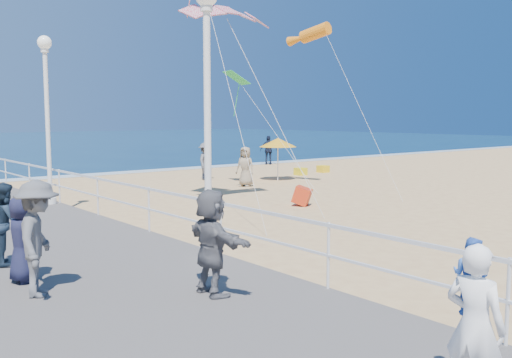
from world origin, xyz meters
TOP-DOWN VIEW (x-y plane):
  - ground at (0.00, 0.00)m, footprint 160.00×160.00m
  - surf_line at (0.00, 20.50)m, footprint 160.00×1.20m
  - boardwalk at (-7.50, 0.00)m, footprint 5.00×44.00m
  - railing at (-5.05, 0.00)m, footprint 0.05×42.00m
  - lamp_post_mid at (-5.35, 0.00)m, footprint 0.44×0.44m
  - lamp_post_far at (-5.35, 9.00)m, footprint 0.44×0.44m
  - woman_holding_toddler at (-6.76, -6.54)m, footprint 0.42×0.61m
  - toddler_held at (-6.61, -6.39)m, footprint 0.32×0.40m
  - spectator_2 at (-8.82, -0.40)m, footprint 1.14×1.36m
  - spectator_4 at (-8.78, 0.54)m, footprint 0.49×0.74m
  - spectator_5 at (-6.69, -2.06)m, footprint 0.58×1.59m
  - spectator_7 at (-8.65, 1.97)m, footprint 0.66×0.81m
  - beach_walker_a at (4.49, 14.67)m, footprint 1.39×1.33m
  - beach_walker_b at (12.98, 19.69)m, footprint 1.16×1.10m
  - beach_walker_c at (4.37, 11.23)m, footprint 0.90×1.05m
  - box_kite at (2.39, 5.39)m, footprint 0.85×0.90m
  - beach_umbrella at (7.14, 12.12)m, footprint 1.90×1.90m
  - beach_chair_left at (9.85, 13.31)m, footprint 0.55×0.55m
  - beach_chair_right at (11.91, 13.61)m, footprint 0.55×0.55m
  - kite_parafoil at (0.28, 7.02)m, footprint 3.44×0.94m
  - kite_windsock at (6.34, 8.76)m, footprint 0.96×2.40m
  - kite_diamond_green at (4.10, 11.52)m, footprint 1.21×1.32m

SIDE VIEW (x-z plane):
  - ground at x=0.00m, z-range 0.00..0.00m
  - surf_line at x=0.00m, z-range 0.01..0.05m
  - boardwalk at x=-7.50m, z-range 0.00..0.40m
  - beach_chair_left at x=9.85m, z-range 0.00..0.40m
  - beach_chair_right at x=11.91m, z-range 0.00..0.40m
  - box_kite at x=2.39m, z-range -0.07..0.67m
  - beach_walker_c at x=4.37m, z-range 0.00..1.82m
  - beach_walker_a at x=4.49m, z-range 0.00..1.90m
  - beach_walker_b at x=12.98m, z-range 0.00..1.93m
  - spectator_4 at x=-8.78m, z-range 0.40..1.87m
  - spectator_7 at x=-8.65m, z-range 0.40..1.96m
  - woman_holding_toddler at x=-6.76m, z-range 0.40..2.02m
  - spectator_5 at x=-6.69m, z-range 0.40..2.08m
  - railing at x=-5.05m, z-range 0.98..1.53m
  - spectator_2 at x=-8.82m, z-range 0.40..2.22m
  - toddler_held at x=-6.61m, z-range 1.25..2.03m
  - beach_umbrella at x=7.14m, z-range 0.84..2.98m
  - lamp_post_mid at x=-5.35m, z-range 1.00..6.32m
  - lamp_post_far at x=-5.35m, z-range 1.00..6.32m
  - kite_diamond_green at x=4.10m, z-range 4.64..5.24m
  - kite_windsock at x=6.34m, z-range 6.32..7.34m
  - kite_parafoil at x=0.28m, z-range 6.54..7.19m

